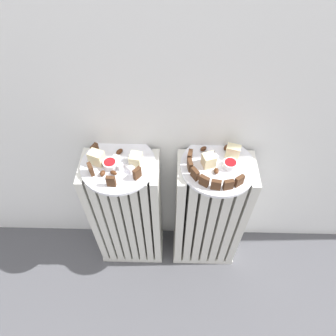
{
  "coord_description": "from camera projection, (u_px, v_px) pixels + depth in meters",
  "views": [
    {
      "loc": [
        0.01,
        -0.38,
        1.44
      ],
      "look_at": [
        0.0,
        0.28,
        0.63
      ],
      "focal_mm": 32.86,
      "sensor_mm": 36.0,
      "label": 1
    }
  ],
  "objects": [
    {
      "name": "medjool_date_right_1",
      "position": [
        226.0,
        148.0,
        1.07
      ],
      "size": [
        0.03,
        0.03,
        0.02
      ],
      "primitive_type": "ellipsoid",
      "rotation": [
        0.0,
        0.0,
        1.07
      ],
      "color": "#4C2814",
      "rests_on": "plate_right"
    },
    {
      "name": "medjool_date_right_2",
      "position": [
        216.0,
        171.0,
        1.0
      ],
      "size": [
        0.02,
        0.02,
        0.01
      ],
      "primitive_type": "ellipsoid",
      "rotation": [
        0.0,
        0.0,
        1.54
      ],
      "color": "#4C2814",
      "rests_on": "plate_right"
    },
    {
      "name": "plate_left",
      "position": [
        118.0,
        165.0,
        1.04
      ],
      "size": [
        0.25,
        0.25,
        0.01
      ],
      "primitive_type": "cylinder",
      "color": "white",
      "rests_on": "radiator_left"
    },
    {
      "name": "medjool_date_right_0",
      "position": [
        203.0,
        149.0,
        1.07
      ],
      "size": [
        0.03,
        0.03,
        0.01
      ],
      "primitive_type": "ellipsoid",
      "rotation": [
        0.0,
        0.0,
        0.66
      ],
      "color": "#4C2814",
      "rests_on": "plate_right"
    },
    {
      "name": "dark_cake_slice_right_5",
      "position": [
        228.0,
        185.0,
        0.95
      ],
      "size": [
        0.03,
        0.02,
        0.04
      ],
      "primitive_type": "cube",
      "rotation": [
        0.0,
        0.0,
        0.22
      ],
      "color": "#472B19",
      "rests_on": "plate_right"
    },
    {
      "name": "turkish_delight_left_1",
      "position": [
        120.0,
        166.0,
        1.01
      ],
      "size": [
        0.03,
        0.03,
        0.02
      ],
      "primitive_type": "cube",
      "rotation": [
        0.0,
        0.0,
        0.94
      ],
      "color": "white",
      "rests_on": "plate_left"
    },
    {
      "name": "dark_cake_slice_left_3",
      "position": [
        137.0,
        173.0,
        0.98
      ],
      "size": [
        0.03,
        0.03,
        0.04
      ],
      "primitive_type": "cube",
      "rotation": [
        0.0,
        0.0,
        0.89
      ],
      "color": "#472B19",
      "rests_on": "plate_left"
    },
    {
      "name": "medjool_date_left_0",
      "position": [
        119.0,
        152.0,
        1.05
      ],
      "size": [
        0.03,
        0.03,
        0.02
      ],
      "primitive_type": "ellipsoid",
      "rotation": [
        0.0,
        0.0,
        0.81
      ],
      "color": "#4C2814",
      "rests_on": "plate_left"
    },
    {
      "name": "marble_cake_slice_right_0",
      "position": [
        209.0,
        160.0,
        1.01
      ],
      "size": [
        0.05,
        0.05,
        0.05
      ],
      "primitive_type": "cube",
      "rotation": [
        0.0,
        0.0,
        0.33
      ],
      "color": "beige",
      "rests_on": "plate_right"
    },
    {
      "name": "dark_cake_slice_right_0",
      "position": [
        190.0,
        156.0,
        1.03
      ],
      "size": [
        0.02,
        0.03,
        0.04
      ],
      "primitive_type": "cube",
      "rotation": [
        0.0,
        0.0,
        -1.78
      ],
      "color": "#472B19",
      "rests_on": "plate_right"
    },
    {
      "name": "turkish_delight_right_0",
      "position": [
        214.0,
        158.0,
        1.03
      ],
      "size": [
        0.03,
        0.03,
        0.02
      ],
      "primitive_type": "cube",
      "rotation": [
        0.0,
        0.0,
        0.46
      ],
      "color": "white",
      "rests_on": "plate_right"
    },
    {
      "name": "dark_cake_slice_left_1",
      "position": [
        91.0,
        169.0,
        0.99
      ],
      "size": [
        0.02,
        0.03,
        0.04
      ],
      "primitive_type": "cube",
      "rotation": [
        0.0,
        0.0,
        -1.06
      ],
      "color": "#472B19",
      "rests_on": "plate_left"
    },
    {
      "name": "dark_cake_slice_right_3",
      "position": [
        204.0,
        181.0,
        0.96
      ],
      "size": [
        0.03,
        0.03,
        0.04
      ],
      "primitive_type": "cube",
      "rotation": [
        0.0,
        0.0,
        -0.58
      ],
      "color": "#472B19",
      "rests_on": "plate_right"
    },
    {
      "name": "jam_bowl_left",
      "position": [
        110.0,
        164.0,
        1.01
      ],
      "size": [
        0.05,
        0.05,
        0.03
      ],
      "color": "white",
      "rests_on": "plate_left"
    },
    {
      "name": "turkish_delight_left_0",
      "position": [
        116.0,
        159.0,
        1.03
      ],
      "size": [
        0.03,
        0.03,
        0.02
      ],
      "primitive_type": "cube",
      "rotation": [
        0.0,
        0.0,
        1.19
      ],
      "color": "white",
      "rests_on": "plate_left"
    },
    {
      "name": "dark_cake_slice_left_2",
      "position": [
        111.0,
        181.0,
        0.96
      ],
      "size": [
        0.03,
        0.01,
        0.04
      ],
      "primitive_type": "cube",
      "rotation": [
        0.0,
        0.0,
        -0.09
      ],
      "color": "#472B19",
      "rests_on": "plate_left"
    },
    {
      "name": "plate_right",
      "position": [
        218.0,
        166.0,
        1.03
      ],
      "size": [
        0.25,
        0.25,
        0.01
      ],
      "primitive_type": "cylinder",
      "color": "white",
      "rests_on": "radiator_right"
    },
    {
      "name": "marble_cake_slice_left_0",
      "position": [
        97.0,
        158.0,
        1.02
      ],
      "size": [
        0.06,
        0.05,
        0.05
      ],
      "primitive_type": "cube",
      "rotation": [
        0.0,
        0.0,
        -0.37
      ],
      "color": "beige",
      "rests_on": "plate_left"
    },
    {
      "name": "dark_cake_slice_right_1",
      "position": [
        190.0,
        165.0,
        1.0
      ],
      "size": [
        0.02,
        0.03,
        0.04
      ],
      "primitive_type": "cube",
      "rotation": [
        0.0,
        0.0,
        -1.38
      ],
      "color": "#472B19",
      "rests_on": "plate_right"
    },
    {
      "name": "ground_plane",
      "position": [
        167.0,
        307.0,
        1.36
      ],
      "size": [
        6.0,
        6.0,
        0.0
      ],
      "primitive_type": "plane",
      "color": "#4C4C51"
    },
    {
      "name": "turkish_delight_left_2",
      "position": [
        131.0,
        169.0,
        1.01
      ],
      "size": [
        0.03,
        0.03,
        0.02
      ],
      "primitive_type": "cube",
      "rotation": [
        0.0,
        0.0,
        0.7
      ],
      "color": "white",
      "rests_on": "plate_left"
    },
    {
      "name": "jam_bowl_right",
      "position": [
        230.0,
        164.0,
        1.01
      ],
      "size": [
        0.05,
        0.05,
        0.02
      ],
      "color": "white",
      "rests_on": "plate_right"
    },
    {
      "name": "turkish_delight_right_1",
      "position": [
        211.0,
        152.0,
        1.05
      ],
      "size": [
        0.03,
        0.03,
        0.02
      ],
      "primitive_type": "cube",
      "rotation": [
        0.0,
        0.0,
        0.81
      ],
      "color": "white",
      "rests_on": "plate_right"
    },
    {
      "name": "marble_cake_slice_right_1",
      "position": [
        233.0,
        152.0,
        1.03
      ],
      "size": [
        0.05,
        0.04,
        0.05
      ],
      "primitive_type": "cube",
      "rotation": [
        0.0,
        0.0,
        -0.28
      ],
      "color": "beige",
      "rests_on": "plate_right"
    },
    {
      "name": "marble_cake_slice_left_1",
      "position": [
        136.0,
        160.0,
        1.01
      ],
      "size": [
        0.04,
        0.05,
        0.05
      ],
      "primitive_type": "cube",
      "rotation": [
        0.0,
        0.0,
        -0.19
      ],
      "color": "beige",
      "rests_on": "plate_left"
    },
    {
      "name": "radiator_right",
      "position": [
        208.0,
        216.0,
        1.29
      ],
      "size": [
        0.28,
        0.16,
        0.63
      ],
      "color": "silver",
      "rests_on": "ground_plane"
    },
    {
      "name": "medjool_date_left_1",
      "position": [
        103.0,
        173.0,
        1.0
      ],
      "size": [
        0.02,
        0.03,
        0.02
      ],
      "primitive_type": "ellipsoid",
      "rotation": [
        0.0,
        0.0,
        1.27
      ],
      "color": "#4C2814",
      "rests_on": "plate_left"
    },
    {
      "name": "radiator_left",
      "position": [
        128.0,
        214.0,
        1.29
      ],
      "size": [
        0.28,
        0.16,
        0.63
      ],
      "color": "silver",
      "rests_on": "ground_plane"
    },
    {
      "name": "dark_cake_slice_right_6",
      "position": [
        239.0,
        181.0,
        0.96
      ],
      "size": [
        0.03,
        0.03,
        0.04
      ],
      "primitive_type": "cube",
      "rotation": [
        0.0,
        0.0,
        0.62
      ],
      "color": "#472B19",
      "rests_on": "plate_right"
    },
    {
      "name": "medjool_date_left_3",
      "position": [
        132.0,
        155.0,
        1.05
      ],
      "size": [
        0.02,
        0.02,
        0.02
      ],
      "primitive_type": "ellipsoid",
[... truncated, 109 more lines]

